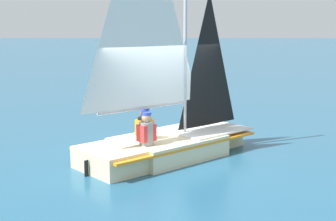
# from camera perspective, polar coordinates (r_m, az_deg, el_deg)

# --- Properties ---
(ground_plane) EXTENTS (260.00, 260.00, 0.00)m
(ground_plane) POSITION_cam_1_polar(r_m,az_deg,el_deg) (10.66, 0.00, -5.64)
(ground_plane) COLOR #235675
(sailboat_main) EXTENTS (4.15, 3.98, 5.82)m
(sailboat_main) POSITION_cam_1_polar(r_m,az_deg,el_deg) (10.43, -0.27, -1.54)
(sailboat_main) COLOR beige
(sailboat_main) RESTS_ON ground_plane
(sailor_helm) EXTENTS (0.43, 0.42, 1.16)m
(sailor_helm) POSITION_cam_1_polar(r_m,az_deg,el_deg) (10.28, -2.86, -2.61)
(sailor_helm) COLOR black
(sailor_helm) RESTS_ON ground_plane
(sailor_crew) EXTENTS (0.43, 0.42, 1.16)m
(sailor_crew) POSITION_cam_1_polar(r_m,az_deg,el_deg) (9.77, -2.64, -3.27)
(sailor_crew) COLOR black
(sailor_crew) RESTS_ON ground_plane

